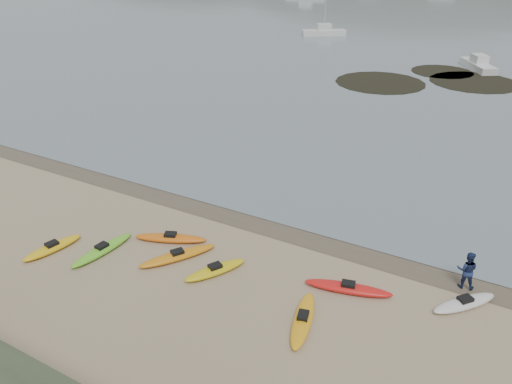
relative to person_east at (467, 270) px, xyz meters
The scene contains 6 objects.
ground 10.53m from the person_east, behind, with size 600.00×600.00×0.00m, color tan.
wet_sand 10.52m from the person_east, behind, with size 60.00×60.00×0.00m, color brown.
kayaks 10.38m from the person_east, 156.40° to the right, with size 19.35×8.13×0.34m.
person_east is the anchor object (origin of this frame).
kelp_mats 35.03m from the person_east, 104.23° to the left, with size 17.11×15.39×0.04m.
moored_boats 85.74m from the person_east, 97.44° to the left, with size 106.84×69.01×1.33m.
Camera 1 is at (11.09, -19.79, 13.16)m, focal length 35.00 mm.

